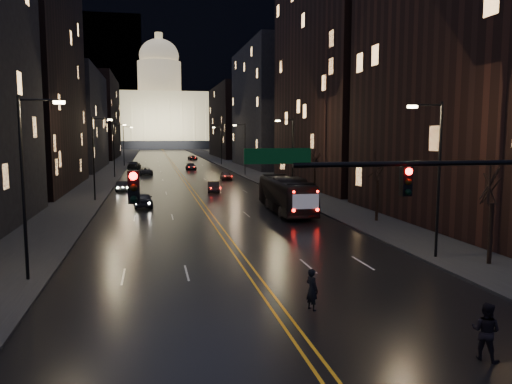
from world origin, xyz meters
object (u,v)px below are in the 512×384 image
bus (286,195)px  oncoming_car_a (143,200)px  pedestrian_b (486,331)px  traffic_signal (468,194)px  pedestrian_a (312,290)px  receding_car_a (214,187)px  oncoming_car_b (124,186)px

bus → oncoming_car_a: bearing=156.8°
oncoming_car_a → pedestrian_b: (11.24, -36.49, 0.18)m
traffic_signal → pedestrian_a: size_ratio=9.88×
receding_car_a → oncoming_car_a: bearing=-120.7°
receding_car_a → pedestrian_b: bearing=-80.9°
traffic_signal → receding_car_a: (-3.41, 45.84, -4.43)m
pedestrian_a → pedestrian_b: bearing=-166.9°
oncoming_car_b → traffic_signal: bearing=113.0°
oncoming_car_a → oncoming_car_b: size_ratio=1.10×
pedestrian_a → pedestrian_b: (4.02, -5.44, 0.06)m
bus → receding_car_a: (-4.63, 17.19, -0.97)m
receding_car_a → pedestrian_a: size_ratio=2.33×
pedestrian_b → pedestrian_a: bearing=-1.3°
pedestrian_a → traffic_signal: bearing=-150.5°
bus → oncoming_car_a: size_ratio=2.65×
oncoming_car_a → pedestrian_b: pedestrian_b is taller
bus → pedestrian_a: bearing=-101.9°
traffic_signal → oncoming_car_b: 51.48m
pedestrian_b → oncoming_car_b: bearing=-22.6°
oncoming_car_a → receding_car_a: size_ratio=1.09×
receding_car_a → traffic_signal: bearing=-80.1°
oncoming_car_b → pedestrian_a: size_ratio=2.31×
oncoming_car_a → receding_car_a: oncoming_car_a is taller
pedestrian_a → bus: bearing=-36.3°
traffic_signal → pedestrian_b: (-0.53, -2.00, -4.16)m
receding_car_a → pedestrian_b: 47.92m
traffic_signal → pedestrian_a: traffic_signal is taller
bus → pedestrian_b: (-1.75, -30.64, -0.70)m
oncoming_car_b → pedestrian_a: 46.83m
oncoming_car_b → oncoming_car_a: bearing=106.8°
oncoming_car_a → pedestrian_b: bearing=103.5°
traffic_signal → pedestrian_b: bearing=-105.0°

